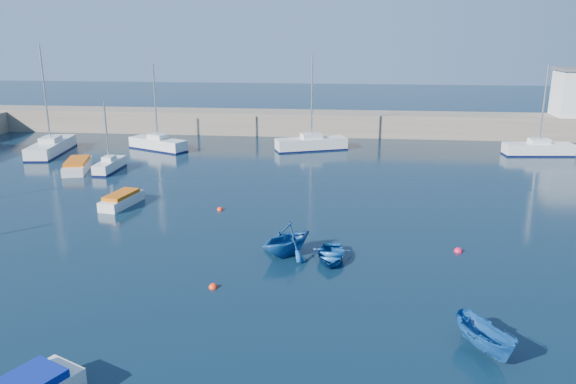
# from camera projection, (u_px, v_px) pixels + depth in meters

# --- Properties ---
(ground) EXTENTS (220.00, 220.00, 0.00)m
(ground) POSITION_uv_depth(u_px,v_px,m) (296.00, 340.00, 22.53)
(ground) COLOR black
(ground) RESTS_ON ground
(back_wall) EXTENTS (96.00, 4.50, 2.60)m
(back_wall) POSITION_uv_depth(u_px,v_px,m) (331.00, 123.00, 66.09)
(back_wall) COLOR #7B6F5E
(back_wall) RESTS_ON ground
(sailboat_3) EXTENTS (1.32, 4.47, 6.05)m
(sailboat_3) POSITION_uv_depth(u_px,v_px,m) (110.00, 165.00, 49.15)
(sailboat_3) COLOR silver
(sailboat_3) RESTS_ON ground
(sailboat_4) EXTENTS (3.29, 8.33, 10.54)m
(sailboat_4) POSITION_uv_depth(u_px,v_px,m) (51.00, 147.00, 56.06)
(sailboat_4) COLOR silver
(sailboat_4) RESTS_ON ground
(sailboat_5) EXTENTS (6.69, 4.55, 8.69)m
(sailboat_5) POSITION_uv_depth(u_px,v_px,m) (158.00, 144.00, 57.81)
(sailboat_5) COLOR silver
(sailboat_5) RESTS_ON ground
(sailboat_6) EXTENTS (7.52, 4.52, 9.58)m
(sailboat_6) POSITION_uv_depth(u_px,v_px,m) (311.00, 143.00, 57.68)
(sailboat_6) COLOR silver
(sailboat_6) RESTS_ON ground
(sailboat_7) EXTENTS (6.76, 2.49, 8.77)m
(sailboat_7) POSITION_uv_depth(u_px,v_px,m) (538.00, 149.00, 55.32)
(sailboat_7) COLOR silver
(sailboat_7) RESTS_ON ground
(motorboat_1) EXTENTS (2.06, 4.02, 0.94)m
(motorboat_1) POSITION_uv_depth(u_px,v_px,m) (122.00, 200.00, 39.51)
(motorboat_1) COLOR silver
(motorboat_1) RESTS_ON ground
(motorboat_2) EXTENTS (3.05, 5.31, 1.03)m
(motorboat_2) POSITION_uv_depth(u_px,v_px,m) (77.00, 165.00, 49.23)
(motorboat_2) COLOR silver
(motorboat_2) RESTS_ON ground
(dinghy_center) EXTENTS (2.37, 3.25, 0.66)m
(dinghy_center) POSITION_uv_depth(u_px,v_px,m) (331.00, 255.00, 30.14)
(dinghy_center) COLOR #154D94
(dinghy_center) RESTS_ON ground
(dinghy_left) EXTENTS (4.60, 4.66, 1.86)m
(dinghy_left) POSITION_uv_depth(u_px,v_px,m) (287.00, 239.00, 30.76)
(dinghy_left) COLOR #154D94
(dinghy_left) RESTS_ON ground
(dinghy_right) EXTENTS (2.45, 3.39, 1.23)m
(dinghy_right) POSITION_uv_depth(u_px,v_px,m) (485.00, 338.00, 21.46)
(dinghy_right) COLOR #154D94
(dinghy_right) RESTS_ON ground
(buoy_0) EXTENTS (0.44, 0.44, 0.44)m
(buoy_0) POSITION_uv_depth(u_px,v_px,m) (213.00, 288.00, 27.05)
(buoy_0) COLOR #FF300D
(buoy_0) RESTS_ON ground
(buoy_1) EXTENTS (0.49, 0.49, 0.49)m
(buoy_1) POSITION_uv_depth(u_px,v_px,m) (458.00, 252.00, 31.43)
(buoy_1) COLOR red
(buoy_1) RESTS_ON ground
(buoy_3) EXTENTS (0.43, 0.43, 0.43)m
(buoy_3) POSITION_uv_depth(u_px,v_px,m) (220.00, 210.00, 38.66)
(buoy_3) COLOR #FF300D
(buoy_3) RESTS_ON ground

